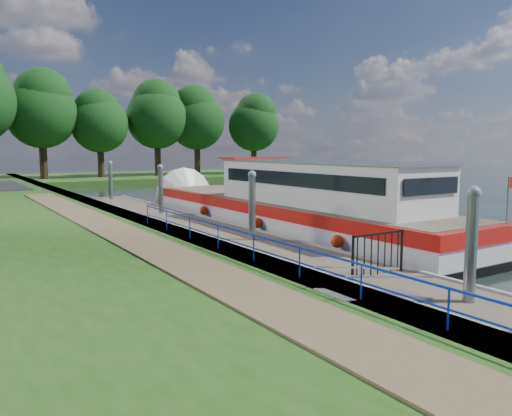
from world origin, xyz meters
TOP-DOWN VIEW (x-y plane):
  - ground at (0.00, 0.00)m, footprint 160.00×160.00m
  - bank_edge at (-2.55, 15.00)m, footprint 1.10×90.00m
  - far_bank at (12.00, 52.00)m, footprint 60.00×18.00m
  - footpath at (-4.40, 8.00)m, footprint 1.60×40.00m
  - blue_fence at (-2.75, 3.00)m, footprint 0.04×18.04m
  - pontoon at (0.00, 13.00)m, footprint 2.50×30.00m
  - mooring_piles at (0.00, 13.00)m, footprint 0.30×27.30m
  - gangway at (-1.85, 0.50)m, footprint 2.58×1.00m
  - gate_panel at (-0.00, 2.20)m, footprint 1.85×0.05m
  - barge at (3.60, 11.89)m, footprint 4.36×21.15m
  - horizon_trees at (-1.61, 48.68)m, footprint 54.38×10.03m

SIDE VIEW (x-z plane):
  - ground at x=0.00m, z-range 0.00..0.00m
  - pontoon at x=0.00m, z-range -0.10..0.46m
  - far_bank at x=12.00m, z-range 0.00..0.60m
  - bank_edge at x=-2.55m, z-range 0.00..0.78m
  - gangway at x=-1.85m, z-range 0.16..1.09m
  - footpath at x=-4.40m, z-range 0.78..0.83m
  - barge at x=3.60m, z-range -1.30..3.48m
  - gate_panel at x=0.00m, z-range 0.57..1.72m
  - mooring_piles at x=0.00m, z-range -0.50..3.05m
  - blue_fence at x=-2.75m, z-range 0.95..1.67m
  - horizon_trees at x=-1.61m, z-range 1.51..14.38m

